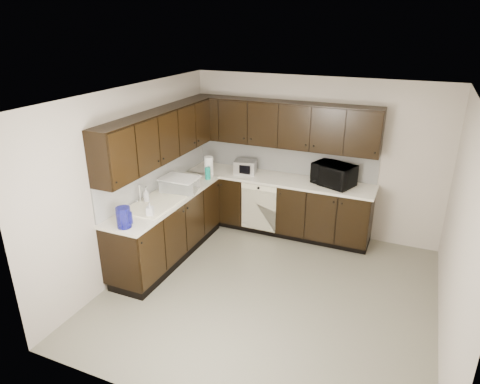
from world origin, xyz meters
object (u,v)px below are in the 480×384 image
sink (154,209)px  blue_pitcher (124,217)px  microwave (334,175)px  toaster_oven (245,167)px  storage_bin (180,185)px

sink → blue_pitcher: bearing=-86.1°
microwave → toaster_oven: size_ratio=1.74×
storage_bin → toaster_oven: bearing=62.2°
sink → microwave: 2.70m
sink → storage_bin: sink is taller
microwave → storage_bin: 2.30m
microwave → blue_pitcher: 3.15m
storage_bin → blue_pitcher: blue_pitcher is taller
blue_pitcher → microwave: bearing=65.5°
blue_pitcher → sink: bearing=109.1°
sink → toaster_oven: bearing=69.5°
microwave → toaster_oven: 1.43m
blue_pitcher → storage_bin: bearing=104.8°
microwave → storage_bin: size_ratio=1.18×
sink → storage_bin: 0.62m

